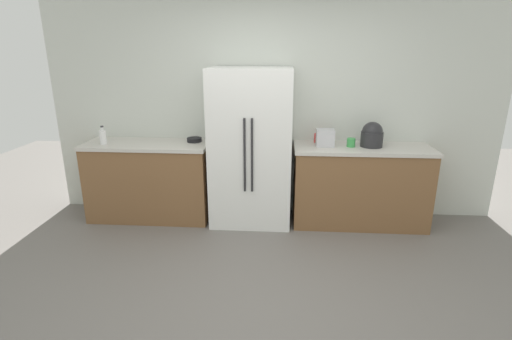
{
  "coord_description": "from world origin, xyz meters",
  "views": [
    {
      "loc": [
        0.14,
        -2.75,
        2.02
      ],
      "look_at": [
        -0.09,
        0.48,
        0.99
      ],
      "focal_mm": 27.24,
      "sensor_mm": 36.0,
      "label": 1
    }
  ],
  "objects_px": {
    "cup_a": "(318,138)",
    "rice_cooker": "(372,135)",
    "refrigerator": "(251,148)",
    "bottle_a": "(103,137)",
    "bowl_a": "(194,140)",
    "toaster": "(325,138)",
    "cup_b": "(351,143)"
  },
  "relations": [
    {
      "from": "refrigerator",
      "to": "toaster",
      "type": "bearing_deg",
      "value": 2.33
    },
    {
      "from": "bottle_a",
      "to": "cup_a",
      "type": "bearing_deg",
      "value": 6.28
    },
    {
      "from": "refrigerator",
      "to": "cup_a",
      "type": "xyz_separation_m",
      "value": [
        0.78,
        0.2,
        0.09
      ]
    },
    {
      "from": "toaster",
      "to": "cup_b",
      "type": "relative_size",
      "value": 2.06
    },
    {
      "from": "cup_a",
      "to": "refrigerator",
      "type": "bearing_deg",
      "value": -165.75
    },
    {
      "from": "rice_cooker",
      "to": "cup_a",
      "type": "bearing_deg",
      "value": 165.45
    },
    {
      "from": "refrigerator",
      "to": "toaster",
      "type": "height_order",
      "value": "refrigerator"
    },
    {
      "from": "toaster",
      "to": "bottle_a",
      "type": "distance_m",
      "value": 2.56
    },
    {
      "from": "cup_a",
      "to": "rice_cooker",
      "type": "bearing_deg",
      "value": -14.55
    },
    {
      "from": "bottle_a",
      "to": "bowl_a",
      "type": "relative_size",
      "value": 1.25
    },
    {
      "from": "refrigerator",
      "to": "bowl_a",
      "type": "distance_m",
      "value": 0.7
    },
    {
      "from": "rice_cooker",
      "to": "bowl_a",
      "type": "xyz_separation_m",
      "value": [
        -2.06,
        0.08,
        -0.1
      ]
    },
    {
      "from": "cup_b",
      "to": "bowl_a",
      "type": "xyz_separation_m",
      "value": [
        -1.82,
        0.11,
        -0.02
      ]
    },
    {
      "from": "bottle_a",
      "to": "bowl_a",
      "type": "bearing_deg",
      "value": 11.11
    },
    {
      "from": "refrigerator",
      "to": "bottle_a",
      "type": "bearing_deg",
      "value": -177.46
    },
    {
      "from": "toaster",
      "to": "bowl_a",
      "type": "xyz_separation_m",
      "value": [
        -1.53,
        0.09,
        -0.07
      ]
    },
    {
      "from": "bottle_a",
      "to": "bowl_a",
      "type": "distance_m",
      "value": 1.04
    },
    {
      "from": "bottle_a",
      "to": "rice_cooker",
      "type": "bearing_deg",
      "value": 2.24
    },
    {
      "from": "rice_cooker",
      "to": "cup_a",
      "type": "relative_size",
      "value": 2.68
    },
    {
      "from": "refrigerator",
      "to": "toaster",
      "type": "relative_size",
      "value": 9.02
    },
    {
      "from": "toaster",
      "to": "bottle_a",
      "type": "height_order",
      "value": "bottle_a"
    },
    {
      "from": "bowl_a",
      "to": "rice_cooker",
      "type": "bearing_deg",
      "value": -2.23
    },
    {
      "from": "rice_cooker",
      "to": "cup_b",
      "type": "distance_m",
      "value": 0.25
    },
    {
      "from": "bottle_a",
      "to": "cup_a",
      "type": "distance_m",
      "value": 2.5
    },
    {
      "from": "refrigerator",
      "to": "cup_a",
      "type": "bearing_deg",
      "value": 14.25
    },
    {
      "from": "bottle_a",
      "to": "cup_a",
      "type": "xyz_separation_m",
      "value": [
        2.49,
        0.27,
        -0.03
      ]
    },
    {
      "from": "cup_a",
      "to": "toaster",
      "type": "bearing_deg",
      "value": -67.59
    },
    {
      "from": "toaster",
      "to": "cup_b",
      "type": "xyz_separation_m",
      "value": [
        0.29,
        -0.02,
        -0.05
      ]
    },
    {
      "from": "cup_a",
      "to": "bowl_a",
      "type": "xyz_separation_m",
      "value": [
        -1.47,
        -0.07,
        -0.03
      ]
    },
    {
      "from": "toaster",
      "to": "rice_cooker",
      "type": "relative_size",
      "value": 0.71
    },
    {
      "from": "bottle_a",
      "to": "cup_b",
      "type": "bearing_deg",
      "value": 1.8
    },
    {
      "from": "toaster",
      "to": "cup_a",
      "type": "relative_size",
      "value": 1.9
    }
  ]
}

